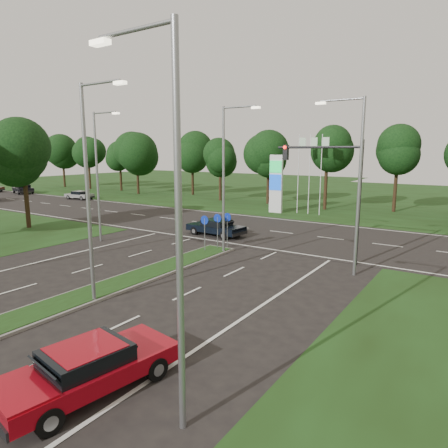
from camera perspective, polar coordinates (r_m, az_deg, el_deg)
The scene contains 17 objects.
verge_far at distance 61.49m, azimuth 19.93°, elevation 3.82°, with size 160.00×50.00×0.02m, color black.
cross_road at distance 32.52m, azimuth 6.60°, elevation -1.00°, with size 160.00×12.00×0.02m, color black.
median_kerb at distance 17.88m, azimuth -24.78°, elevation -11.35°, with size 2.00×26.00×0.12m, color slate.
streetlight_median_near at distance 17.06m, azimuth -18.56°, elevation 5.44°, with size 2.53×0.22×9.00m.
streetlight_median_far at distance 24.49m, azimuth 0.32°, elevation 7.33°, with size 2.53×0.22×9.00m.
streetlight_left_far at distance 29.30m, azimuth -17.45°, elevation 7.36°, with size 2.53×0.22×9.00m.
streetlight_right_far at distance 21.23m, azimuth 18.30°, elevation 6.33°, with size 2.53×0.22×9.00m.
streetlight_right_near at distance 8.65m, azimuth -7.52°, elevation 1.56°, with size 2.53×0.22×9.00m.
traffic_signal at distance 23.63m, azimuth 15.78°, elevation 5.79°, with size 5.10×0.42×7.00m.
median_signs at distance 25.77m, azimuth -1.06°, elevation -0.06°, with size 1.16×1.76×2.38m.
gas_pylon at distance 41.79m, azimuth 7.74°, elevation 5.93°, with size 5.80×1.26×8.00m.
tree_left_far at distance 37.19m, azimuth -27.11°, elevation 8.85°, with size 5.20×5.20×8.86m.
treeline_far at distance 46.62m, azimuth 16.02°, elevation 10.55°, with size 6.00×6.00×9.90m.
red_sedan at distance 11.90m, azimuth -18.70°, elevation -18.76°, with size 2.70×5.01×1.31m.
navy_sedan at distance 30.42m, azimuth -1.15°, elevation -0.45°, with size 4.64×2.21×1.24m.
far_car_a at distance 56.71m, azimuth -19.94°, elevation 3.93°, with size 4.04×2.00×1.13m.
far_car_c at distance 68.02m, azimuth -26.80°, elevation 4.53°, with size 5.19×3.38×1.38m.
Camera 1 is at (14.44, -4.43, 6.40)m, focal length 32.00 mm.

